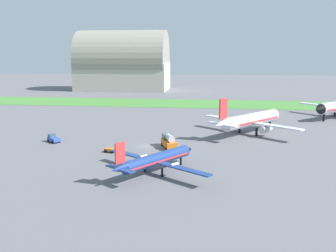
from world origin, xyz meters
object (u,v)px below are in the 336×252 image
Objects in this scene: fuel_truck_near_gate at (169,141)px; airplane_foreground_turboprop at (156,159)px; pushback_tug_midfield at (53,139)px; airplane_midfield_jet at (250,120)px; baggage_cart_by_runway at (110,150)px.

airplane_foreground_turboprop is at bearing 158.91° from fuel_truck_near_gate.
fuel_truck_near_gate is 1.77× the size of pushback_tug_midfield.
airplane_foreground_turboprop is 3.05× the size of fuel_truck_near_gate.
airplane_midfield_jet is 3.68× the size of fuel_truck_near_gate.
fuel_truck_near_gate is 13.86m from baggage_cart_by_runway.
airplane_midfield_jet is 52.09m from pushback_tug_midfield.
airplane_midfield_jet is 40.46m from baggage_cart_by_runway.
airplane_foreground_turboprop is at bearing -176.26° from pushback_tug_midfield.
airplane_midfield_jet is 9.53× the size of baggage_cart_by_runway.
baggage_cart_by_runway is at bearing 94.30° from fuel_truck_near_gate.
pushback_tug_midfield is 18.44m from baggage_cart_by_runway.
airplane_foreground_turboprop is 36.16m from pushback_tug_midfield.
pushback_tug_midfield is at bearing 88.93° from airplane_foreground_turboprop.
fuel_truck_near_gate is 2.59× the size of baggage_cart_by_runway.
fuel_truck_near_gate is at bearing 34.83° from airplane_foreground_turboprop.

